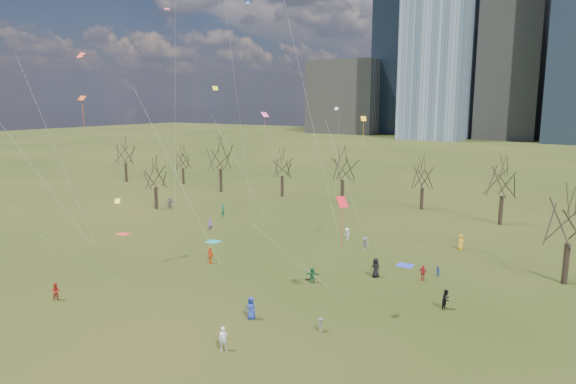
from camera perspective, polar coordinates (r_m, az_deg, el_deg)
The scene contains 23 objects.
ground at distance 46.52m, azimuth -7.91°, elevation -10.78°, with size 500.00×500.00×0.00m, color black.
downtown_skyline at distance 246.89m, azimuth 25.25°, elevation 14.47°, with size 212.50×78.00×118.00m.
bare_tree_row at distance 76.62m, azimuth 9.88°, elevation 2.20°, with size 113.04×29.80×9.50m.
blanket_teal at distance 61.70m, azimuth -8.28°, elevation -5.48°, with size 1.60×1.50×0.03m, color teal.
blanket_navy at distance 53.91m, azimuth 12.88°, elevation -7.96°, with size 1.60×1.50×0.03m, color #263BB5.
blanket_crimson at distance 67.72m, azimuth -17.83°, elevation -4.46°, with size 1.60×1.50×0.03m, color red.
person_0 at distance 40.33m, azimuth -4.13°, elevation -12.74°, with size 0.86×0.56×1.76m, color #243A9D.
person_1 at distance 35.92m, azimuth -7.19°, elevation -15.88°, with size 0.61×0.40×1.66m, color silver.
person_2 at distance 47.84m, azimuth -24.35°, elevation -10.05°, with size 0.74×0.57×1.52m, color #A82818.
person_3 at distance 38.46m, azimuth 3.65°, elevation -14.48°, with size 0.69×0.40×1.07m, color #5D5C60.
person_4 at distance 53.59m, azimuth -8.61°, elevation -6.98°, with size 1.00×0.42×1.71m, color #FC541C.
person_5 at distance 47.77m, azimuth 2.71°, elevation -9.21°, with size 1.32×0.42×1.42m, color #176938.
person_6 at distance 49.71m, azimuth 9.71°, elevation -8.29°, with size 0.92×0.60×1.87m, color black.
person_7 at distance 66.79m, azimuth -8.67°, elevation -3.55°, with size 0.61×0.40×1.68m, color #7C4C98.
person_8 at distance 51.27m, azimuth 16.27°, elevation -8.49°, with size 0.49×0.39×1.02m, color #223B96.
person_9 at distance 62.12m, azimuth 6.59°, elevation -4.66°, with size 0.94×0.54×1.45m, color white.
person_10 at distance 49.85m, azimuth 14.74°, elevation -8.67°, with size 0.86×0.36×1.48m, color #AD1823.
person_11 at distance 81.08m, azimuth -12.96°, elevation -1.21°, with size 1.67×0.53×1.80m, color slate.
person_12 at distance 60.96m, azimuth 18.66°, elevation -5.29°, with size 0.84×0.55×1.73m, color #FFA71C.
person_13 at distance 74.27m, azimuth -7.21°, elevation -2.05°, with size 0.68×0.44×1.85m, color #186F50.
person_14 at distance 43.86m, azimuth 17.17°, elevation -11.32°, with size 0.80×0.62×1.65m, color black.
person_15 at distance 58.08m, azimuth 8.56°, elevation -5.71°, with size 1.00×0.57×1.54m, color slate.
kites_airborne at distance 53.20m, azimuth 0.61°, elevation 7.32°, with size 52.00×50.95×34.64m.
Camera 1 is at (27.88, -33.34, 16.57)m, focal length 32.00 mm.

